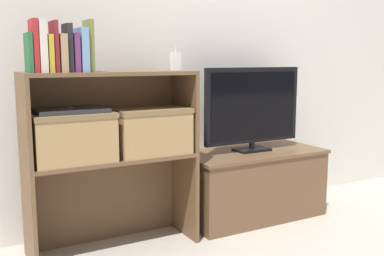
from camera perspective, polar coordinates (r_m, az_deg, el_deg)
The scene contains 20 objects.
ground_plane at distance 2.60m, azimuth 1.77°, elevation -14.19°, with size 16.00×16.00×0.00m, color #BCB2A3.
wall_back at distance 2.83m, azimuth -3.19°, elevation 12.51°, with size 10.00×0.05×2.40m.
tv_stand at distance 2.95m, azimuth 7.50°, elevation -6.98°, with size 0.92×0.47×0.43m.
tv at distance 2.86m, azimuth 7.72°, elevation 2.66°, with size 0.69×0.14×0.53m.
bookshelf_lower_tier at distance 2.50m, azimuth -10.48°, elevation -7.52°, with size 0.88×0.32×0.51m.
bookshelf_upper_tier at distance 2.41m, azimuth -10.78°, elevation 3.33°, with size 0.88×0.32×0.44m.
book_forest at distance 2.19m, azimuth -20.05°, elevation 8.95°, with size 0.02×0.14×0.18m.
book_crimson at distance 2.20m, azimuth -19.44°, elevation 9.78°, with size 0.02×0.13×0.24m.
book_ivory at distance 2.20m, azimuth -18.61°, elevation 9.81°, with size 0.03×0.14×0.24m.
book_mustard at distance 2.21m, azimuth -17.71°, elevation 8.98°, with size 0.02×0.15×0.17m.
book_maroon at distance 2.21m, azimuth -17.11°, elevation 9.82°, with size 0.02×0.14×0.24m.
book_tan at distance 2.22m, azimuth -16.26°, elevation 9.09°, with size 0.03×0.15×0.18m.
book_charcoal at distance 2.23m, azimuth -15.51°, elevation 9.75°, with size 0.03×0.12×0.23m.
book_plum at distance 2.23m, azimuth -14.73°, elevation 9.21°, with size 0.02×0.15×0.18m.
book_skyblue at distance 2.24m, azimuth -13.84°, elevation 9.58°, with size 0.03×0.16×0.21m.
book_olive at distance 2.25m, azimuth -12.99°, elevation 10.09°, with size 0.02×0.13×0.25m.
baby_monitor at distance 2.49m, azimuth -2.08°, elevation 8.47°, with size 0.05×0.03×0.13m.
storage_basket_left at distance 2.30m, azimuth -15.03°, elevation -0.84°, with size 0.40×0.29×0.25m.
storage_basket_right at distance 2.43m, azimuth -5.44°, elevation -0.07°, with size 0.40×0.29×0.25m.
laptop at distance 2.28m, azimuth -15.15°, elevation 2.19°, with size 0.34×0.23×0.02m.
Camera 1 is at (-1.22, -2.06, 1.01)m, focal length 42.00 mm.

